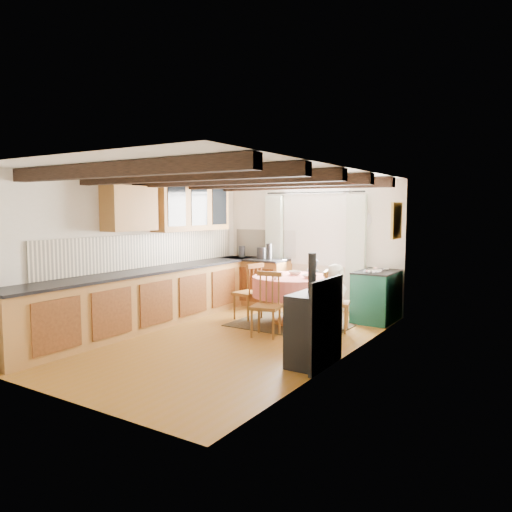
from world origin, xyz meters
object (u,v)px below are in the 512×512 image
Objects in this scene: chair_right at (336,301)px; child_far at (313,287)px; child_right at (335,297)px; cup at (276,277)px; chair_near at (266,305)px; dining_table at (293,300)px; cast_iron_stove at (312,309)px; aga_range at (377,295)px; chair_left at (248,291)px.

chair_right is 0.91× the size of child_far.
cup is (-0.80, -0.47, 0.32)m from child_right.
dining_table is at bearing 79.49° from chair_near.
child_right is at bearing 104.34° from cast_iron_stove.
dining_table is 0.89m from chair_near.
chair_right is 1.00× the size of aga_range.
chair_left is 1.03× the size of aga_range.
chair_left reaches higher than aga_range.
cup is (-0.06, -0.45, 0.44)m from dining_table.
aga_range is 0.91× the size of child_right.
cast_iron_stove reaches higher than chair_right.
chair_left is 0.94× the size of child_far.
cast_iron_stove is (2.02, -1.67, 0.20)m from chair_left.
chair_right is (0.75, 0.86, -0.01)m from chair_near.
chair_near is 1.67m from child_far.
chair_near is at bearing -119.35° from aga_range.
cup is at bearing 72.54° from chair_left.
cast_iron_stove is (1.16, -0.85, 0.21)m from chair_near.
child_far is (-0.03, 1.67, 0.04)m from chair_near.
child_far reaches higher than cup.
aga_range is at bearing -17.37° from child_right.
child_right is at bearing -109.30° from aga_range.
child_far is at bearing 144.58° from chair_left.
dining_table is at bearing 93.19° from child_right.
chair_right is at bearing 103.43° from cast_iron_stove.
chair_near is at bearing 143.84° from cast_iron_stove.
dining_table is 1.46m from aga_range.
dining_table is 1.38× the size of chair_near.
child_far is at bearing 78.69° from chair_near.
cup is (-0.06, -1.23, 0.32)m from child_far.
chair_near reaches higher than dining_table.
chair_left is 2.63m from cast_iron_stove.
dining_table is 1.27× the size of child_far.
chair_right is 1.12m from child_far.
cup is at bearing 122.23° from child_right.
aga_range is at bearing 127.83° from chair_left.
cast_iron_stove is at bearing 131.74° from child_far.
chair_left reaches higher than dining_table.
cast_iron_stove is at bearing -55.60° from dining_table.
cup is at bearing 88.98° from chair_near.
aga_range is 2.74m from cast_iron_stove.
child_right reaches higher than cup.
chair_near is 1.46m from cast_iron_stove.
chair_left is at bearing -175.22° from dining_table.
dining_table is 0.75m from child_right.
aga_range is 1.88m from cup.
cup is at bearing 103.67° from child_far.
chair_near is 2.15m from aga_range.
child_right is at bearing 39.42° from chair_near.
chair_near is at bearing 143.65° from child_right.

